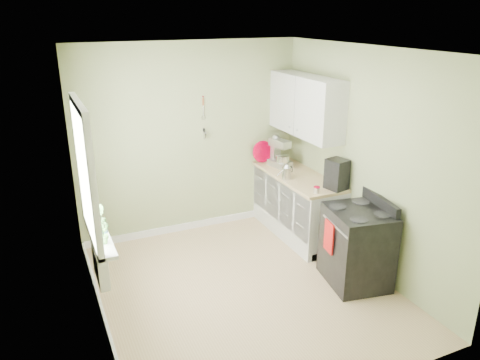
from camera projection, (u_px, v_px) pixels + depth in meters
name	position (u px, v px, depth m)	size (l,w,h in m)	color
floor	(244.00, 289.00, 5.46)	(3.20, 3.60, 0.02)	tan
ceiling	(245.00, 49.00, 4.53)	(3.20, 3.60, 0.02)	white
wall_back	(190.00, 140.00, 6.55)	(3.20, 0.02, 2.70)	#96A06D
wall_left	(88.00, 204.00, 4.37)	(0.02, 3.60, 2.70)	#96A06D
wall_right	(365.00, 161.00, 5.62)	(0.02, 3.60, 2.70)	#96A06D
base_cabinets	(297.00, 206.00, 6.67)	(0.60, 1.60, 0.87)	silver
countertop	(298.00, 176.00, 6.51)	(0.64, 1.60, 0.04)	#CFB37E
upper_cabinets	(306.00, 105.00, 6.32)	(0.35, 1.40, 0.80)	silver
window	(85.00, 174.00, 4.57)	(0.06, 1.14, 1.44)	white
window_sill	(99.00, 234.00, 4.83)	(0.18, 1.14, 0.04)	white
radiator	(100.00, 265.00, 4.89)	(0.12, 0.50, 0.35)	white
wall_utensils	(204.00, 124.00, 6.53)	(0.02, 0.14, 0.58)	#CFB37E
stove	(357.00, 246.00, 5.46)	(0.78, 0.85, 1.04)	black
stand_mixer	(279.00, 154.00, 6.80)	(0.29, 0.40, 0.44)	#B2B2B7
kettle	(286.00, 172.00, 6.30)	(0.21, 0.12, 0.21)	silver
coffee_maker	(337.00, 175.00, 5.93)	(0.27, 0.29, 0.39)	black
red_tray	(262.00, 152.00, 6.99)	(0.33, 0.33, 0.02)	#A70022
jar	(317.00, 190.00, 5.83)	(0.08, 0.08, 0.09)	beige
plant_a	(103.00, 230.00, 4.55)	(0.16, 0.11, 0.30)	#447A33
plant_b	(98.00, 219.00, 4.81)	(0.16, 0.13, 0.29)	#447A33
plant_c	(94.00, 207.00, 5.06)	(0.17, 0.17, 0.31)	#447A33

